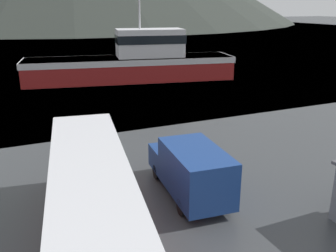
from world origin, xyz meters
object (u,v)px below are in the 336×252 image
at_px(delivery_van, 191,169).
at_px(fishing_boat, 134,62).
at_px(small_boat, 164,72).
at_px(tour_bus, 92,200).

xyz_separation_m(delivery_van, fishing_boat, (6.39, 25.91, 0.79)).
bearing_deg(small_boat, delivery_van, 83.00).
bearing_deg(delivery_van, fishing_boat, 81.54).
relative_size(delivery_van, small_boat, 0.71).
distance_m(fishing_boat, small_boat, 4.50).
height_order(tour_bus, small_boat, tour_bus).
xyz_separation_m(delivery_van, small_boat, (10.44, 26.99, -0.85)).
bearing_deg(tour_bus, fishing_boat, 77.35).
bearing_deg(small_boat, tour_bus, 76.43).
xyz_separation_m(tour_bus, delivery_van, (4.73, 1.89, -0.55)).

